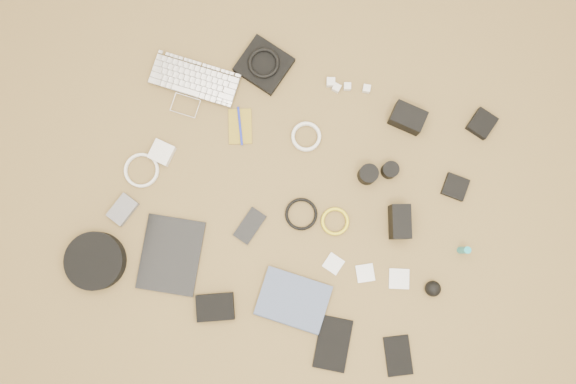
% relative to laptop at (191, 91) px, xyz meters
% --- Properties ---
extents(room_shell, '(4.04, 4.04, 2.58)m').
position_rel_laptop_xyz_m(room_shell, '(0.45, -0.32, 1.24)').
color(room_shell, brown).
rests_on(room_shell, ground).
extents(laptop, '(0.35, 0.25, 0.03)m').
position_rel_laptop_xyz_m(laptop, '(0.00, 0.00, 0.00)').
color(laptop, silver).
rests_on(laptop, ground).
extents(headphone_pouch, '(0.22, 0.22, 0.03)m').
position_rel_laptop_xyz_m(headphone_pouch, '(0.25, 0.17, 0.00)').
color(headphone_pouch, black).
rests_on(headphone_pouch, ground).
extents(headphones, '(0.15, 0.15, 0.02)m').
position_rel_laptop_xyz_m(headphones, '(0.25, 0.17, 0.03)').
color(headphones, black).
rests_on(headphones, headphone_pouch).
extents(charger_a, '(0.04, 0.04, 0.03)m').
position_rel_laptop_xyz_m(charger_a, '(0.51, 0.17, 0.00)').
color(charger_a, silver).
rests_on(charger_a, ground).
extents(charger_b, '(0.03, 0.03, 0.03)m').
position_rel_laptop_xyz_m(charger_b, '(0.58, 0.17, -0.00)').
color(charger_b, silver).
rests_on(charger_b, ground).
extents(charger_c, '(0.03, 0.03, 0.03)m').
position_rel_laptop_xyz_m(charger_c, '(0.65, 0.18, -0.00)').
color(charger_c, silver).
rests_on(charger_c, ground).
extents(charger_d, '(0.03, 0.03, 0.03)m').
position_rel_laptop_xyz_m(charger_d, '(0.54, 0.15, -0.00)').
color(charger_d, silver).
rests_on(charger_d, ground).
extents(dslr_camera, '(0.14, 0.11, 0.07)m').
position_rel_laptop_xyz_m(dslr_camera, '(0.83, 0.10, 0.02)').
color(dslr_camera, black).
rests_on(dslr_camera, ground).
extents(lens_pouch, '(0.11, 0.12, 0.03)m').
position_rel_laptop_xyz_m(lens_pouch, '(1.11, 0.15, 0.00)').
color(lens_pouch, black).
rests_on(lens_pouch, ground).
extents(notebook_olive, '(0.12, 0.16, 0.01)m').
position_rel_laptop_xyz_m(notebook_olive, '(0.22, -0.08, -0.01)').
color(notebook_olive, olive).
rests_on(notebook_olive, ground).
extents(pen_blue, '(0.06, 0.14, 0.01)m').
position_rel_laptop_xyz_m(pen_blue, '(0.22, -0.08, -0.00)').
color(pen_blue, '#1622B4').
rests_on(pen_blue, notebook_olive).
extents(cable_white_a, '(0.14, 0.14, 0.01)m').
position_rel_laptop_xyz_m(cable_white_a, '(0.47, -0.06, -0.01)').
color(cable_white_a, white).
rests_on(cable_white_a, ground).
extents(lens_a, '(0.07, 0.07, 0.08)m').
position_rel_laptop_xyz_m(lens_a, '(0.73, -0.15, 0.03)').
color(lens_a, black).
rests_on(lens_a, ground).
extents(lens_b, '(0.08, 0.08, 0.06)m').
position_rel_laptop_xyz_m(lens_b, '(0.81, -0.11, 0.02)').
color(lens_b, black).
rests_on(lens_b, ground).
extents(card_reader, '(0.10, 0.10, 0.02)m').
position_rel_laptop_xyz_m(card_reader, '(1.07, -0.11, -0.00)').
color(card_reader, black).
rests_on(card_reader, ground).
extents(power_brick, '(0.09, 0.09, 0.03)m').
position_rel_laptop_xyz_m(power_brick, '(-0.04, -0.26, 0.00)').
color(power_brick, silver).
rests_on(power_brick, ground).
extents(cable_white_b, '(0.17, 0.17, 0.01)m').
position_rel_laptop_xyz_m(cable_white_b, '(-0.10, -0.34, -0.01)').
color(cable_white_b, white).
rests_on(cable_white_b, ground).
extents(cable_black, '(0.13, 0.13, 0.01)m').
position_rel_laptop_xyz_m(cable_black, '(0.53, -0.35, -0.01)').
color(cable_black, black).
rests_on(cable_black, ground).
extents(cable_yellow, '(0.11, 0.11, 0.01)m').
position_rel_laptop_xyz_m(cable_yellow, '(0.66, -0.35, -0.01)').
color(cable_yellow, yellow).
rests_on(cable_yellow, ground).
extents(flash, '(0.10, 0.14, 0.09)m').
position_rel_laptop_xyz_m(flash, '(0.89, -0.29, 0.03)').
color(flash, black).
rests_on(flash, ground).
extents(lens_cleaner, '(0.03, 0.03, 0.09)m').
position_rel_laptop_xyz_m(lens_cleaner, '(1.14, -0.34, 0.03)').
color(lens_cleaner, teal).
rests_on(lens_cleaner, ground).
extents(battery_charger, '(0.10, 0.12, 0.03)m').
position_rel_laptop_xyz_m(battery_charger, '(-0.13, -0.50, 0.00)').
color(battery_charger, slate).
rests_on(battery_charger, ground).
extents(tablet, '(0.24, 0.30, 0.01)m').
position_rel_laptop_xyz_m(tablet, '(0.09, -0.62, -0.01)').
color(tablet, black).
rests_on(tablet, ground).
extents(phone, '(0.11, 0.14, 0.01)m').
position_rel_laptop_xyz_m(phone, '(0.35, -0.44, -0.01)').
color(phone, black).
rests_on(phone, ground).
extents(filter_case_left, '(0.08, 0.08, 0.01)m').
position_rel_laptop_xyz_m(filter_case_left, '(0.69, -0.50, -0.01)').
color(filter_case_left, silver).
rests_on(filter_case_left, ground).
extents(filter_case_mid, '(0.09, 0.09, 0.01)m').
position_rel_laptop_xyz_m(filter_case_mid, '(0.81, -0.51, -0.01)').
color(filter_case_mid, silver).
rests_on(filter_case_mid, ground).
extents(filter_case_right, '(0.09, 0.09, 0.01)m').
position_rel_laptop_xyz_m(filter_case_right, '(0.94, -0.50, -0.01)').
color(filter_case_right, silver).
rests_on(filter_case_right, ground).
extents(air_blower, '(0.08, 0.08, 0.06)m').
position_rel_laptop_xyz_m(air_blower, '(1.06, -0.50, 0.02)').
color(air_blower, black).
rests_on(air_blower, ground).
extents(headphone_case, '(0.24, 0.24, 0.06)m').
position_rel_laptop_xyz_m(headphone_case, '(-0.17, -0.71, 0.02)').
color(headphone_case, black).
rests_on(headphone_case, ground).
extents(drive_case, '(0.16, 0.14, 0.03)m').
position_rel_laptop_xyz_m(drive_case, '(0.30, -0.76, 0.00)').
color(drive_case, black).
rests_on(drive_case, ground).
extents(paperback, '(0.26, 0.20, 0.02)m').
position_rel_laptop_xyz_m(paperback, '(0.57, -0.76, -0.00)').
color(paperback, '#414F6F').
rests_on(paperback, ground).
extents(notebook_black_a, '(0.13, 0.20, 0.01)m').
position_rel_laptop_xyz_m(notebook_black_a, '(0.76, -0.79, -0.01)').
color(notebook_black_a, black).
rests_on(notebook_black_a, ground).
extents(notebook_black_b, '(0.14, 0.17, 0.01)m').
position_rel_laptop_xyz_m(notebook_black_b, '(1.00, -0.77, -0.01)').
color(notebook_black_b, black).
rests_on(notebook_black_b, ground).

